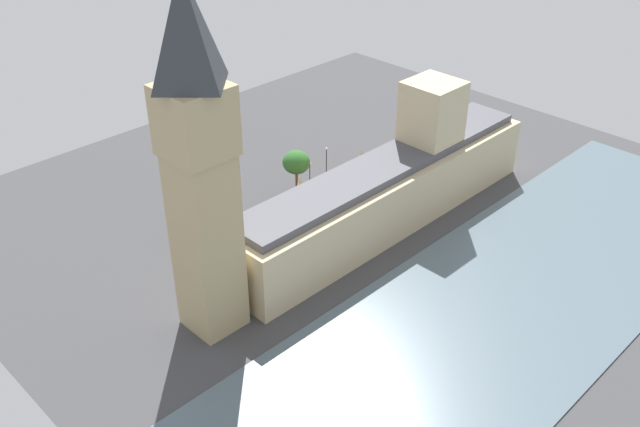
{
  "coord_description": "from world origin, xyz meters",
  "views": [
    {
      "loc": [
        -79.06,
        95.07,
        77.44
      ],
      "look_at": [
        1.0,
        15.15,
        7.47
      ],
      "focal_mm": 39.84,
      "sensor_mm": 36.0,
      "label": 1
    }
  ],
  "objects": [
    {
      "name": "street_lamp_near_tower",
      "position": [
        19.78,
        -0.42,
        4.0
      ],
      "size": [
        0.56,
        0.56,
        5.64
      ],
      "color": "black",
      "rests_on": "ground"
    },
    {
      "name": "plane_tree_far_end",
      "position": [
        20.88,
        27.82,
        7.59
      ],
      "size": [
        6.71,
        6.71,
        10.47
      ],
      "color": "brown",
      "rests_on": "ground"
    },
    {
      "name": "river_thames",
      "position": [
        -33.84,
        0.0,
        0.12
      ],
      "size": [
        39.62,
        130.86,
        0.25
      ],
      "primitive_type": "cube",
      "color": "slate",
      "rests_on": "ground"
    },
    {
      "name": "double_decker_bus_kerbside",
      "position": [
        11.34,
        12.67,
        2.63
      ],
      "size": [
        2.89,
        10.57,
        4.75
      ],
      "rotation": [
        0.0,
        0.0,
        3.11
      ],
      "color": "#B20C0F",
      "rests_on": "ground"
    },
    {
      "name": "street_lamp_slot_10",
      "position": [
        20.25,
        -6.1,
        4.83
      ],
      "size": [
        0.56,
        0.56,
        7.02
      ],
      "color": "black",
      "rests_on": "ground"
    },
    {
      "name": "ground_plane",
      "position": [
        0.0,
        0.0,
        0.0
      ],
      "size": [
        145.4,
        145.4,
        0.0
      ],
      "primitive_type": "plane",
      "color": "#424244"
    },
    {
      "name": "pedestrian_midblock",
      "position": [
        8.59,
        25.14,
        0.72
      ],
      "size": [
        0.56,
        0.64,
        1.6
      ],
      "rotation": [
        0.0,
        0.0,
        2.85
      ],
      "color": "#336B60",
      "rests_on": "ground"
    },
    {
      "name": "car_dark_green_leading",
      "position": [
        14.89,
        24.0,
        0.89
      ],
      "size": [
        1.97,
        4.71,
        1.74
      ],
      "rotation": [
        0.0,
        0.0,
        3.12
      ],
      "color": "#19472D",
      "rests_on": "ground"
    },
    {
      "name": "plane_tree_by_river_gate",
      "position": [
        19.17,
        4.13,
        7.47
      ],
      "size": [
        5.9,
        5.9,
        10.03
      ],
      "color": "brown",
      "rests_on": "ground"
    },
    {
      "name": "clock_tower",
      "position": [
        -2.44,
        43.26,
        30.24
      ],
      "size": [
        9.41,
        9.41,
        58.43
      ],
      "color": "tan",
      "rests_on": "ground"
    },
    {
      "name": "car_black_opposite_hall",
      "position": [
        11.38,
        -24.11,
        0.88
      ],
      "size": [
        2.26,
        4.31,
        1.74
      ],
      "rotation": [
        0.0,
        0.0,
        3.02
      ],
      "color": "black",
      "rests_on": "ground"
    },
    {
      "name": "parliament_building",
      "position": [
        -1.99,
        -2.17,
        7.86
      ],
      "size": [
        13.88,
        75.4,
        26.47
      ],
      "color": "#CCBA8E",
      "rests_on": "ground"
    },
    {
      "name": "pedestrian_under_trees",
      "position": [
        7.86,
        -15.27,
        0.73
      ],
      "size": [
        0.64,
        0.68,
        1.62
      ],
      "rotation": [
        0.0,
        0.0,
        2.53
      ],
      "color": "maroon",
      "rests_on": "ground"
    },
    {
      "name": "double_decker_bus_trailing",
      "position": [
        13.45,
        -7.34,
        2.63
      ],
      "size": [
        3.56,
        10.7,
        4.75
      ],
      "rotation": [
        0.0,
        0.0,
        -0.1
      ],
      "color": "red",
      "rests_on": "ground"
    },
    {
      "name": "pedestrian_corner",
      "position": [
        7.69,
        4.25,
        0.75
      ],
      "size": [
        0.68,
        0.7,
        1.67
      ],
      "rotation": [
        0.0,
        0.0,
        2.41
      ],
      "color": "maroon",
      "rests_on": "ground"
    }
  ]
}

